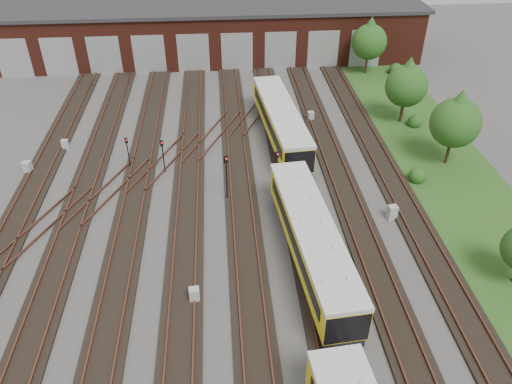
{
  "coord_description": "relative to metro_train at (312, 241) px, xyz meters",
  "views": [
    {
      "loc": [
        0.67,
        -22.08,
        22.13
      ],
      "look_at": [
        2.96,
        6.3,
        2.0
      ],
      "focal_mm": 35.0,
      "sensor_mm": 36.0,
      "label": 1
    }
  ],
  "objects": [
    {
      "name": "maintenance_shed",
      "position": [
        -6.01,
        38.94,
        1.38
      ],
      "size": [
        51.0,
        12.5,
        6.35
      ],
      "color": "#531F14",
      "rests_on": "ground"
    },
    {
      "name": "metro_train",
      "position": [
        0.0,
        0.0,
        0.0
      ],
      "size": [
        3.75,
        46.25,
        2.91
      ],
      "rotation": [
        0.0,
        0.0,
        0.09
      ],
      "color": "black",
      "rests_on": "ground"
    },
    {
      "name": "signal_mast_0",
      "position": [
        -12.86,
        12.38,
        -0.03
      ],
      "size": [
        0.26,
        0.25,
        2.79
      ],
      "rotation": [
        0.0,
        0.0,
        0.4
      ],
      "color": "black",
      "rests_on": "ground"
    },
    {
      "name": "bush_2",
      "position": [
        15.09,
        30.31,
        -1.06
      ],
      "size": [
        1.52,
        1.52,
        1.52
      ],
      "primitive_type": "sphere",
      "color": "#1C4614",
      "rests_on": "ground"
    },
    {
      "name": "grass_verge",
      "position": [
        13.0,
        8.97,
        -1.8
      ],
      "size": [
        8.0,
        55.0,
        0.05
      ],
      "primitive_type": "cube",
      "color": "#244617",
      "rests_on": "ground"
    },
    {
      "name": "relay_cabinet_1",
      "position": [
        -18.86,
        15.88,
        -1.37
      ],
      "size": [
        0.55,
        0.46,
        0.91
      ],
      "primitive_type": "cube",
      "rotation": [
        0.0,
        0.0,
        0.01
      ],
      "color": "#B0B3B6",
      "rests_on": "ground"
    },
    {
      "name": "tree_1",
      "position": [
        11.91,
        18.67,
        2.29
      ],
      "size": [
        3.86,
        3.86,
        6.4
      ],
      "color": "#302216",
      "rests_on": "ground"
    },
    {
      "name": "bush_1",
      "position": [
        12.96,
        17.64,
        -1.15
      ],
      "size": [
        1.34,
        1.34,
        1.34
      ],
      "primitive_type": "sphere",
      "color": "#1C4614",
      "rests_on": "ground"
    },
    {
      "name": "signal_mast_2",
      "position": [
        -5.04,
        7.29,
        0.6
      ],
      "size": [
        0.33,
        0.32,
        3.81
      ],
      "rotation": [
        0.0,
        0.0,
        0.43
      ],
      "color": "black",
      "rests_on": "ground"
    },
    {
      "name": "relay_cabinet_4",
      "position": [
        6.56,
        4.07,
        -1.29
      ],
      "size": [
        0.72,
        0.63,
        1.06
      ],
      "primitive_type": "cube",
      "rotation": [
        0.0,
        0.0,
        0.17
      ],
      "color": "#B0B3B6",
      "rests_on": "ground"
    },
    {
      "name": "signal_mast_3",
      "position": [
        -1.27,
        8.08,
        0.43
      ],
      "size": [
        0.31,
        0.3,
        3.53
      ],
      "rotation": [
        0.0,
        0.0,
        0.41
      ],
      "color": "black",
      "rests_on": "ground"
    },
    {
      "name": "ground",
      "position": [
        -6.0,
        -1.03,
        -1.82
      ],
      "size": [
        120.0,
        120.0,
        0.0
      ],
      "primitive_type": "plane",
      "color": "#454240",
      "rests_on": "ground"
    },
    {
      "name": "relay_cabinet_0",
      "position": [
        -21.0,
        12.28,
        -1.3
      ],
      "size": [
        0.73,
        0.65,
        1.05
      ],
      "primitive_type": "cube",
      "rotation": [
        0.0,
        0.0,
        -0.22
      ],
      "color": "#B0B3B6",
      "rests_on": "ground"
    },
    {
      "name": "relay_cabinet_2",
      "position": [
        -7.28,
        -2.68,
        -1.32
      ],
      "size": [
        0.64,
        0.55,
        1.0
      ],
      "primitive_type": "cube",
      "rotation": [
        0.0,
        0.0,
        0.09
      ],
      "color": "#B0B3B6",
      "rests_on": "ground"
    },
    {
      "name": "relay_cabinet_3",
      "position": [
        3.35,
        19.54,
        -1.35
      ],
      "size": [
        0.67,
        0.6,
        0.94
      ],
      "primitive_type": "cube",
      "rotation": [
        0.0,
        0.0,
        0.27
      ],
      "color": "#B0B3B6",
      "rests_on": "ground"
    },
    {
      "name": "signal_mast_1",
      "position": [
        -9.97,
        11.49,
        0.06
      ],
      "size": [
        0.28,
        0.26,
        2.93
      ],
      "rotation": [
        0.0,
        0.0,
        0.29
      ],
      "color": "black",
      "rests_on": "ground"
    },
    {
      "name": "track_network",
      "position": [
        -6.17,
        -0.44,
        -1.71
      ],
      "size": [
        30.4,
        70.0,
        0.33
      ],
      "color": "black",
      "rests_on": "ground"
    },
    {
      "name": "tree_2",
      "position": [
        13.32,
        11.0,
        2.43
      ],
      "size": [
        3.99,
        3.99,
        6.61
      ],
      "color": "#302216",
      "rests_on": "ground"
    },
    {
      "name": "bush_0",
      "position": [
        10.0,
        8.58,
        -1.13
      ],
      "size": [
        1.38,
        1.38,
        1.38
      ],
      "primitive_type": "sphere",
      "color": "#1C4614",
      "rests_on": "ground"
    },
    {
      "name": "tree_0",
      "position": [
        11.72,
        30.87,
        2.34
      ],
      "size": [
        3.9,
        3.9,
        6.47
      ],
      "color": "#302216",
      "rests_on": "ground"
    }
  ]
}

